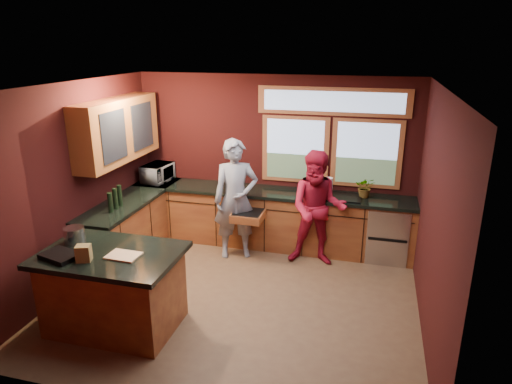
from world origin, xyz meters
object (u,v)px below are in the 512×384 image
at_px(cutting_board, 124,256).
at_px(stock_pot, 74,235).
at_px(island, 114,289).
at_px(person_red, 318,209).
at_px(person_grey, 236,199).

distance_m(cutting_board, stock_pot, 0.78).
bearing_deg(island, cutting_board, -14.04).
bearing_deg(stock_pot, person_red, 38.32).
bearing_deg(island, stock_pot, 164.74).
bearing_deg(cutting_board, person_red, 50.71).
bearing_deg(person_red, person_grey, 178.53).
height_order(person_red, stock_pot, person_red).
distance_m(person_grey, cutting_board, 2.27).
bearing_deg(person_red, island, -136.95).
bearing_deg(stock_pot, person_grey, 55.63).
xyz_separation_m(person_red, stock_pot, (-2.58, -2.04, 0.17)).
distance_m(island, person_grey, 2.33).
distance_m(island, stock_pot, 0.80).
xyz_separation_m(person_red, cutting_board, (-1.83, -2.24, 0.09)).
xyz_separation_m(island, person_red, (2.03, 2.19, 0.38)).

